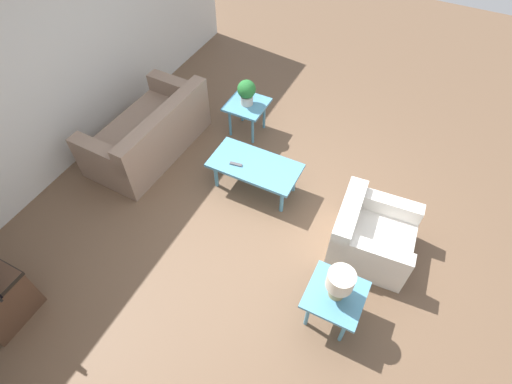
{
  "coord_description": "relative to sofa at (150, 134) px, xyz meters",
  "views": [
    {
      "loc": [
        -1.06,
        2.73,
        4.06
      ],
      "look_at": [
        0.26,
        0.13,
        0.55
      ],
      "focal_mm": 28.0,
      "sensor_mm": 36.0,
      "label": 1
    }
  ],
  "objects": [
    {
      "name": "remote_control",
      "position": [
        -1.43,
        0.1,
        0.15
      ],
      "size": [
        0.16,
        0.06,
        0.02
      ],
      "color": "#4C4C51",
      "rests_on": "coffee_table"
    },
    {
      "name": "coffee_table",
      "position": [
        -1.64,
        -0.01,
        0.09
      ],
      "size": [
        1.14,
        0.58,
        0.44
      ],
      "color": "teal",
      "rests_on": "ground_plane"
    },
    {
      "name": "sofa",
      "position": [
        0.0,
        0.0,
        0.0
      ],
      "size": [
        1.0,
        1.8,
        0.8
      ],
      "rotation": [
        0.0,
        0.0,
        1.54
      ],
      "color": "gray",
      "rests_on": "ground_plane"
    },
    {
      "name": "table_lamp",
      "position": [
        -3.13,
        1.22,
        0.44
      ],
      "size": [
        0.26,
        0.26,
        0.38
      ],
      "color": "#997F4C",
      "rests_on": "side_table_lamp"
    },
    {
      "name": "side_table_plant",
      "position": [
        -1.03,
        -0.97,
        0.14
      ],
      "size": [
        0.55,
        0.55,
        0.51
      ],
      "color": "teal",
      "rests_on": "ground_plane"
    },
    {
      "name": "ground_plane",
      "position": [
        -2.15,
        0.33,
        -0.3
      ],
      "size": [
        14.0,
        14.0,
        0.0
      ],
      "primitive_type": "plane",
      "color": "brown"
    },
    {
      "name": "armchair",
      "position": [
        -3.23,
        0.25,
        -0.02
      ],
      "size": [
        0.92,
        0.9,
        0.69
      ],
      "rotation": [
        0.0,
        0.0,
        -1.5
      ],
      "color": "silver",
      "rests_on": "ground_plane"
    },
    {
      "name": "wall_right",
      "position": [
        0.91,
        0.33,
        1.05
      ],
      "size": [
        0.12,
        7.2,
        2.7
      ],
      "color": "silver",
      "rests_on": "ground_plane"
    },
    {
      "name": "potted_plant",
      "position": [
        -1.03,
        -0.97,
        0.42
      ],
      "size": [
        0.26,
        0.26,
        0.37
      ],
      "color": "#B2ADA3",
      "rests_on": "side_table_plant"
    },
    {
      "name": "side_table_lamp",
      "position": [
        -3.13,
        1.22,
        0.14
      ],
      "size": [
        0.55,
        0.55,
        0.51
      ],
      "color": "teal",
      "rests_on": "ground_plane"
    }
  ]
}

